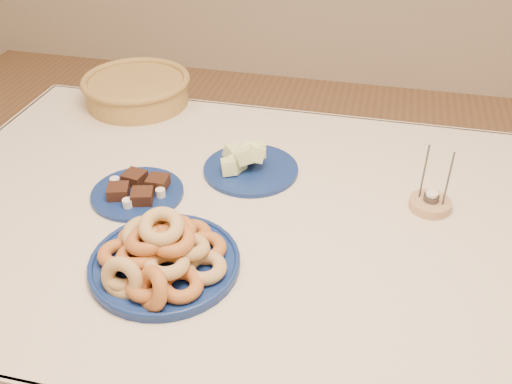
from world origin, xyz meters
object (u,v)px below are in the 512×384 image
Objects in this scene: wicker_basket at (137,89)px; candle_holder at (430,203)px; donut_platter at (162,256)px; dining_table at (261,249)px; melon_plate at (248,163)px; brownie_plate at (138,191)px.

wicker_basket is 2.73× the size of candle_holder.
donut_platter is at bearing -147.43° from candle_holder.
dining_table is 0.42m from candle_holder.
donut_platter is at bearing -124.34° from dining_table.
donut_platter is 0.89× the size of wicker_basket.
candle_holder reaches higher than donut_platter.
melon_plate is 0.65× the size of wicker_basket.
candle_holder is at bearing 8.98° from brownie_plate.
wicker_basket is 0.98m from candle_holder.
brownie_plate is 0.71m from candle_holder.
candle_holder is (0.91, -0.37, -0.03)m from wicker_basket.
dining_table is at bearing -1.43° from brownie_plate.
melon_plate is at bearing 78.72° from donut_platter.
dining_table is 0.34m from brownie_plate.
melon_plate is 0.47m from candle_holder.
melon_plate is (0.08, 0.41, -0.01)m from donut_platter.
dining_table is 0.31m from donut_platter.
donut_platter is 0.42m from melon_plate.
dining_table is 10.31× the size of candle_holder.
brownie_plate is at bearing 123.61° from donut_platter.
candle_holder reaches higher than wicker_basket.
dining_table is 7.12× the size of brownie_plate.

